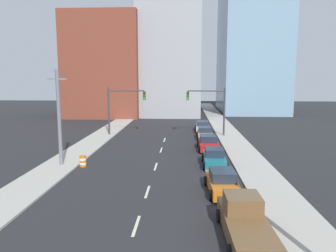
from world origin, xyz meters
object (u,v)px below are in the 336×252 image
at_px(traffic_signal_right, 213,105).
at_px(sedan_tan, 205,133).
at_px(traffic_barrel, 83,161).
at_px(pickup_truck_brown, 245,222).
at_px(sedan_teal, 214,158).
at_px(sedan_orange, 222,182).
at_px(traffic_signal_left, 119,104).
at_px(sedan_silver, 203,127).
at_px(utility_pole_left_mid, 59,117).
at_px(sedan_red, 208,143).

xyz_separation_m(traffic_signal_right, sedan_tan, (-1.11, -1.65, -3.44)).
distance_m(traffic_barrel, pickup_truck_brown, 16.55).
xyz_separation_m(pickup_truck_brown, sedan_teal, (-0.33, 12.74, -0.06)).
height_order(pickup_truck_brown, sedan_orange, pickup_truck_brown).
bearing_deg(traffic_signal_left, traffic_barrel, -90.61).
height_order(sedan_teal, sedan_silver, sedan_teal).
xyz_separation_m(utility_pole_left_mid, sedan_orange, (13.07, -5.87, -3.53)).
bearing_deg(sedan_tan, traffic_signal_right, 56.56).
relative_size(utility_pole_left_mid, traffic_barrel, 8.64).
relative_size(utility_pole_left_mid, sedan_silver, 1.74).
bearing_deg(traffic_signal_right, pickup_truck_brown, -91.54).
bearing_deg(traffic_signal_right, utility_pole_left_mid, -133.02).
bearing_deg(sedan_red, traffic_signal_right, 81.38).
bearing_deg(sedan_tan, sedan_orange, -89.46).
relative_size(sedan_tan, sedan_silver, 0.96).
bearing_deg(pickup_truck_brown, sedan_orange, 92.10).
bearing_deg(sedan_orange, sedan_silver, 87.24).
xyz_separation_m(utility_pole_left_mid, sedan_red, (13.04, 7.09, -3.52)).
relative_size(sedan_red, sedan_tan, 1.02).
distance_m(pickup_truck_brown, sedan_teal, 12.74).
bearing_deg(traffic_signal_left, utility_pole_left_mid, -97.82).
xyz_separation_m(traffic_barrel, sedan_silver, (11.17, 19.31, 0.17)).
bearing_deg(traffic_signal_right, sedan_teal, -94.18).
distance_m(sedan_teal, sedan_tan, 12.81).
bearing_deg(sedan_red, utility_pole_left_mid, -152.15).
bearing_deg(pickup_truck_brown, traffic_signal_right, 87.09).
relative_size(utility_pole_left_mid, sedan_tan, 1.81).
bearing_deg(pickup_truck_brown, sedan_tan, 89.47).
bearing_deg(sedan_orange, traffic_signal_right, 84.28).
distance_m(sedan_red, sedan_silver, 12.10).
bearing_deg(sedan_tan, sedan_teal, -89.24).
distance_m(sedan_orange, sedan_tan, 19.42).
bearing_deg(sedan_silver, traffic_signal_right, -73.11).
distance_m(utility_pole_left_mid, traffic_barrel, 4.22).
relative_size(pickup_truck_brown, sedan_orange, 1.28).
height_order(traffic_signal_left, sedan_teal, traffic_signal_left).
bearing_deg(sedan_orange, sedan_tan, 87.30).
height_order(pickup_truck_brown, sedan_teal, pickup_truck_brown).
xyz_separation_m(pickup_truck_brown, sedan_red, (-0.40, 19.09, -0.06)).
distance_m(pickup_truck_brown, sedan_tan, 25.55).
relative_size(utility_pole_left_mid, pickup_truck_brown, 1.39).
bearing_deg(sedan_red, sedan_tan, 89.12).
distance_m(traffic_signal_left, sedan_red, 14.05).
bearing_deg(sedan_teal, sedan_tan, 91.09).
height_order(sedan_red, sedan_silver, sedan_red).
distance_m(pickup_truck_brown, sedan_red, 19.09).
bearing_deg(traffic_signal_left, sedan_red, -36.49).
bearing_deg(pickup_truck_brown, sedan_red, 89.83).
distance_m(traffic_signal_left, sedan_silver, 12.21).
bearing_deg(traffic_signal_right, sedan_orange, -93.00).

